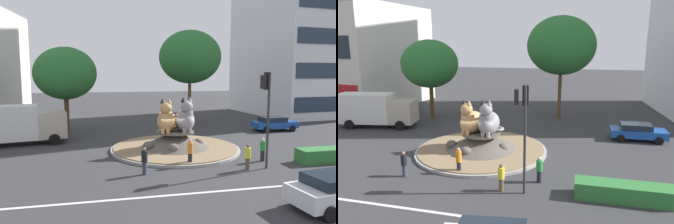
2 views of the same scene
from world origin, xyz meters
The scene contains 15 objects.
ground_plane centered at (0.00, 0.00, 0.00)m, with size 160.00×160.00×0.00m, color #333335.
lane_centreline centered at (0.00, -8.70, 0.00)m, with size 112.00×0.20×0.01m, color silver.
roundabout_island centered at (-0.01, -0.01, 0.56)m, with size 9.68×9.68×1.44m.
cat_statue_calico centered at (-0.69, -0.20, 2.37)m, with size 2.23×2.61×2.54m.
cat_statue_grey centered at (0.67, -0.32, 2.40)m, with size 1.68×2.61×2.64m.
traffic_light_mast centered at (4.23, -5.70, 4.22)m, with size 0.71×0.60×5.81m.
clipped_hedge_strip centered at (9.39, -5.29, 0.45)m, with size 4.92×1.20×0.90m, color #2D7033.
broadleaf_tree_behind_island centered at (-8.69, 9.18, 5.77)m, with size 5.95×5.95×8.31m.
second_tree_near_tower centered at (4.72, 12.42, 7.66)m, with size 7.14×7.14×10.70m.
pedestrian_green_shirt centered at (4.91, -4.24, 0.81)m, with size 0.37×0.37×1.55m.
pedestrian_yellow_shirt centered at (3.06, -5.81, 0.82)m, with size 0.36×0.36×1.56m.
pedestrian_black_shirt centered at (-3.08, -5.40, 0.83)m, with size 0.35×0.35×1.59m.
pedestrian_orange_shirt centered at (-0.05, -4.23, 0.89)m, with size 0.36×0.36×1.69m.
hatchback_near_shophouse centered at (11.69, 5.72, 0.76)m, with size 4.38×2.10×1.41m.
delivery_box_truck centered at (-12.15, 4.31, 1.72)m, with size 7.66×3.62×3.21m.
Camera 1 is at (-5.43, -22.51, 5.67)m, focal length 33.36 mm.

